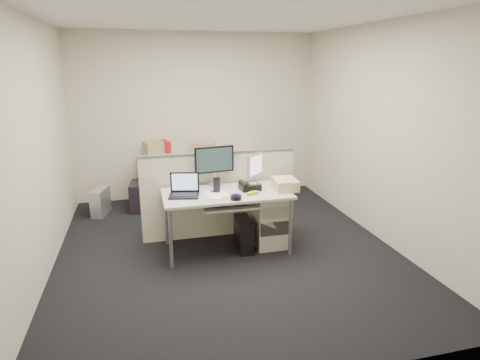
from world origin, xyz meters
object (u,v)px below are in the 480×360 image
object	(u,v)px
laptop	(184,186)
desk_phone	(250,187)
desk	(226,198)
monitor_main	(214,166)

from	to	relation	value
laptop	desk_phone	size ratio (longest dim) A/B	1.43
desk	desk_phone	xyz separation A→B (m)	(0.30, 0.04, 0.10)
laptop	desk_phone	distance (m)	0.81
laptop	desk_phone	xyz separation A→B (m)	(0.80, 0.06, -0.09)
desk	laptop	distance (m)	0.54
laptop	monitor_main	bearing A→B (deg)	50.97
desk	laptop	bearing A→B (deg)	-177.72
monitor_main	desk_phone	world-z (taller)	monitor_main
monitor_main	laptop	distance (m)	0.56
desk	desk_phone	world-z (taller)	desk_phone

